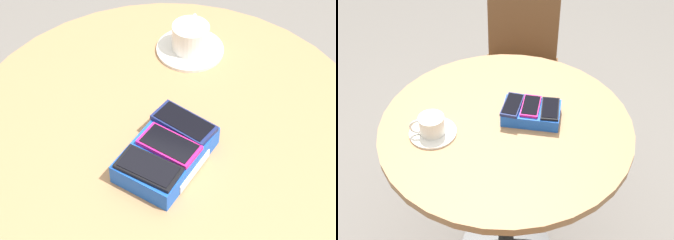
% 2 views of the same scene
% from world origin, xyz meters
% --- Properties ---
extents(round_table, '(0.92, 0.92, 0.79)m').
position_xyz_m(round_table, '(0.00, 0.00, 0.65)').
color(round_table, '#2D2D2D').
rests_on(round_table, ground_plane).
extents(phone_box, '(0.23, 0.17, 0.05)m').
position_xyz_m(phone_box, '(-0.09, -0.03, 0.81)').
color(phone_box, blue).
rests_on(phone_box, round_table).
extents(phone_black, '(0.08, 0.13, 0.01)m').
position_xyz_m(phone_black, '(-0.16, -0.02, 0.84)').
color(phone_black, black).
rests_on(phone_black, phone_box).
extents(phone_magenta, '(0.09, 0.13, 0.01)m').
position_xyz_m(phone_magenta, '(-0.09, -0.04, 0.84)').
color(phone_magenta, '#D11975').
rests_on(phone_magenta, phone_box).
extents(phone_navy, '(0.10, 0.14, 0.01)m').
position_xyz_m(phone_navy, '(-0.03, -0.04, 0.84)').
color(phone_navy, navy).
rests_on(phone_navy, phone_box).
extents(saucer, '(0.17, 0.17, 0.01)m').
position_xyz_m(saucer, '(0.26, 0.04, 0.79)').
color(saucer, silver).
rests_on(saucer, round_table).
extents(coffee_cup, '(0.12, 0.09, 0.07)m').
position_xyz_m(coffee_cup, '(0.26, 0.04, 0.83)').
color(coffee_cup, silver).
rests_on(coffee_cup, saucer).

